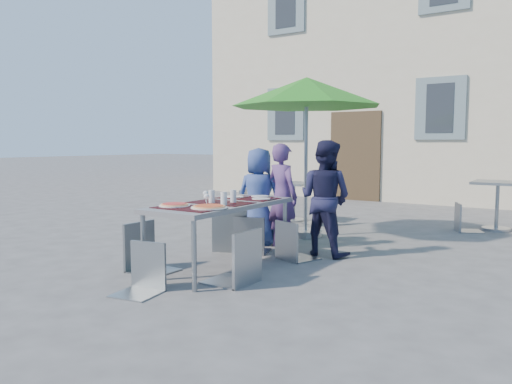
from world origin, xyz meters
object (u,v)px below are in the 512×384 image
Objects in this scene: chair_5 at (142,238)px; bg_chair_r_0 at (322,191)px; pizza_near_left at (175,205)px; child_0 at (259,196)px; chair_3 at (145,217)px; cafe_table_1 at (497,196)px; bg_chair_l_0 at (249,186)px; chair_2 at (293,217)px; pizza_near_right at (209,207)px; patio_umbrella at (307,94)px; cafe_table_0 at (294,195)px; chair_1 at (251,212)px; child_2 at (325,198)px; child_1 at (282,196)px; bg_chair_l_1 at (465,200)px; chair_0 at (231,204)px; dining_table at (221,208)px; chair_4 at (239,223)px.

bg_chair_r_0 is (-0.30, 4.53, 0.07)m from chair_5.
child_0 reaches higher than pizza_near_left.
cafe_table_1 is at bearing 59.87° from chair_3.
chair_2 is at bearing -47.03° from bg_chair_l_0.
pizza_near_left and pizza_near_right have the same top height.
child_0 is 1.32× the size of chair_3.
pizza_near_right is at bearing -102.75° from chair_2.
chair_2 is 1.02× the size of chair_5.
bg_chair_l_0 is (-1.78, 1.08, -1.54)m from patio_umbrella.
chair_2 reaches higher than pizza_near_left.
cafe_table_0 is at bearing -163.42° from cafe_table_1.
chair_1 is 0.90× the size of chair_3.
chair_2 is (-0.20, -0.48, -0.20)m from child_2.
chair_3 is at bearing 59.10° from child_2.
pizza_near_left is 1.91m from child_1.
patio_umbrella reaches higher than child_1.
child_1 is 1.54× the size of chair_1.
chair_5 reaches higher than cafe_table_0.
chair_2 reaches higher than chair_5.
chair_2 reaches higher than bg_chair_l_1.
child_0 is 1.92× the size of cafe_table_0.
bg_chair_l_1 is at bearing 11.18° from cafe_table_0.
bg_chair_l_1 is at bearing -141.58° from child_0.
cafe_table_0 is (-0.55, 2.68, -0.15)m from chair_0.
bg_chair_l_1 reaches higher than dining_table.
dining_table is 2.14× the size of bg_chair_l_1.
chair_0 is 1.14× the size of chair_1.
chair_4 reaches higher than pizza_near_left.
child_2 reaches higher than pizza_near_left.
chair_1 reaches higher than cafe_table_0.
cafe_table_0 is (-1.20, 3.96, -0.30)m from pizza_near_right.
chair_1 is 2.58m from bg_chair_r_0.
pizza_near_right is at bearing 112.65° from child_1.
chair_4 is at bearing -68.59° from cafe_table_0.
cafe_table_1 is (2.46, 4.99, -0.20)m from pizza_near_left.
chair_5 is 6.07m from cafe_table_1.
chair_2 is 4.07m from cafe_table_1.
pizza_near_right is at bearing -66.18° from dining_table.
chair_3 is 1.15× the size of chair_5.
bg_chair_l_0 is at bearing -29.80° from child_1.
child_1 reaches higher than bg_chair_l_0.
chair_5 is (-0.76, -2.41, -0.21)m from child_2.
bg_chair_l_1 is (1.83, 4.05, -0.19)m from dining_table.
chair_1 is at bearing -55.26° from bg_chair_l_0.
chair_0 is 1.16× the size of chair_2.
chair_0 is at bearing 99.90° from pizza_near_left.
child_2 is 0.55m from chair_2.
child_0 is at bearing 113.26° from chair_1.
dining_table is at bearing -80.29° from chair_1.
chair_4 is 0.44× the size of patio_umbrella.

